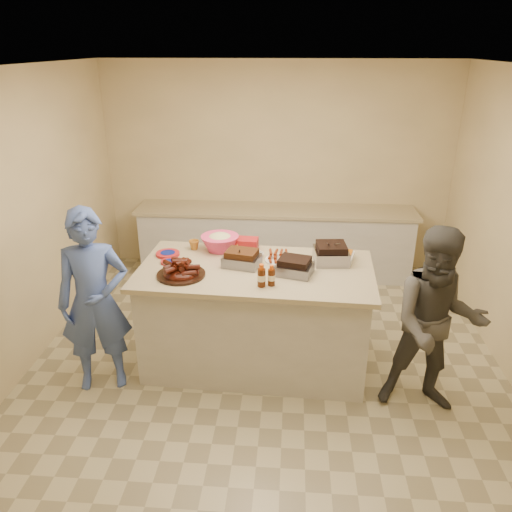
# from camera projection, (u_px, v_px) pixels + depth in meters

# --- Properties ---
(room) EXTENTS (4.50, 5.00, 2.70)m
(room) POSITION_uv_depth(u_px,v_px,m) (265.00, 369.00, 4.77)
(room) COLOR beige
(room) RESTS_ON ground
(back_counter) EXTENTS (3.60, 0.64, 0.90)m
(back_counter) POSITION_uv_depth(u_px,v_px,m) (275.00, 241.00, 6.60)
(back_counter) COLOR beige
(back_counter) RESTS_ON ground
(island) EXTENTS (2.16, 1.22, 1.00)m
(island) POSITION_uv_depth(u_px,v_px,m) (256.00, 361.00, 4.88)
(island) COLOR beige
(island) RESTS_ON ground
(rib_platter) EXTENTS (0.55, 0.55, 0.17)m
(rib_platter) POSITION_uv_depth(u_px,v_px,m) (181.00, 276.00, 4.35)
(rib_platter) COLOR #3F1007
(rib_platter) RESTS_ON island
(pulled_pork_tray) EXTENTS (0.36, 0.30, 0.10)m
(pulled_pork_tray) POSITION_uv_depth(u_px,v_px,m) (242.00, 266.00, 4.54)
(pulled_pork_tray) COLOR #47230F
(pulled_pork_tray) RESTS_ON island
(brisket_tray) EXTENTS (0.36, 0.33, 0.09)m
(brisket_tray) POSITION_uv_depth(u_px,v_px,m) (294.00, 274.00, 4.39)
(brisket_tray) COLOR black
(brisket_tray) RESTS_ON island
(roasting_pan) EXTENTS (0.33, 0.33, 0.12)m
(roasting_pan) POSITION_uv_depth(u_px,v_px,m) (331.00, 262.00, 4.62)
(roasting_pan) COLOR gray
(roasting_pan) RESTS_ON island
(coleslaw_bowl) EXTENTS (0.39, 0.39, 0.25)m
(coleslaw_bowl) POSITION_uv_depth(u_px,v_px,m) (220.00, 250.00, 4.88)
(coleslaw_bowl) COLOR #E9386B
(coleslaw_bowl) RESTS_ON island
(sausage_plate) EXTENTS (0.30, 0.30, 0.05)m
(sausage_plate) POSITION_uv_depth(u_px,v_px,m) (281.00, 261.00, 4.65)
(sausage_plate) COLOR silver
(sausage_plate) RESTS_ON island
(mac_cheese_dish) EXTENTS (0.38, 0.32, 0.09)m
(mac_cheese_dish) POSITION_uv_depth(u_px,v_px,m) (334.00, 260.00, 4.66)
(mac_cheese_dish) COLOR orange
(mac_cheese_dish) RESTS_ON island
(bbq_bottle_a) EXTENTS (0.07, 0.07, 0.20)m
(bbq_bottle_a) POSITION_uv_depth(u_px,v_px,m) (261.00, 286.00, 4.16)
(bbq_bottle_a) COLOR #3F1907
(bbq_bottle_a) RESTS_ON island
(bbq_bottle_b) EXTENTS (0.06, 0.06, 0.18)m
(bbq_bottle_b) POSITION_uv_depth(u_px,v_px,m) (271.00, 285.00, 4.18)
(bbq_bottle_b) COLOR #3F1907
(bbq_bottle_b) RESTS_ON island
(mustard_bottle) EXTENTS (0.05, 0.05, 0.13)m
(mustard_bottle) POSITION_uv_depth(u_px,v_px,m) (237.00, 256.00, 4.74)
(mustard_bottle) COLOR #F6AE14
(mustard_bottle) RESTS_ON island
(sauce_bowl) EXTENTS (0.15, 0.05, 0.15)m
(sauce_bowl) POSITION_uv_depth(u_px,v_px,m) (256.00, 258.00, 4.72)
(sauce_bowl) COLOR silver
(sauce_bowl) RESTS_ON island
(plate_stack_large) EXTENTS (0.24, 0.24, 0.03)m
(plate_stack_large) POSITION_uv_depth(u_px,v_px,m) (168.00, 255.00, 4.77)
(plate_stack_large) COLOR #A4191B
(plate_stack_large) RESTS_ON island
(plate_stack_small) EXTENTS (0.17, 0.17, 0.02)m
(plate_stack_small) POSITION_uv_depth(u_px,v_px,m) (170.00, 263.00, 4.60)
(plate_stack_small) COLOR #A4191B
(plate_stack_small) RESTS_ON island
(plastic_cup) EXTENTS (0.10, 0.10, 0.10)m
(plastic_cup) POSITION_uv_depth(u_px,v_px,m) (194.00, 249.00, 4.90)
(plastic_cup) COLOR #AC6E22
(plastic_cup) RESTS_ON island
(basket_stack) EXTENTS (0.22, 0.17, 0.11)m
(basket_stack) POSITION_uv_depth(u_px,v_px,m) (247.00, 249.00, 4.92)
(basket_stack) COLOR #A4191B
(basket_stack) RESTS_ON island
(guest_blue) EXTENTS (1.04, 1.77, 0.40)m
(guest_blue) POSITION_uv_depth(u_px,v_px,m) (106.00, 382.00, 4.59)
(guest_blue) COLOR #445DAB
(guest_blue) RESTS_ON ground
(guest_gray) EXTENTS (0.88, 1.65, 0.61)m
(guest_gray) POSITION_uv_depth(u_px,v_px,m) (423.00, 404.00, 4.30)
(guest_gray) COLOR #4C4944
(guest_gray) RESTS_ON ground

